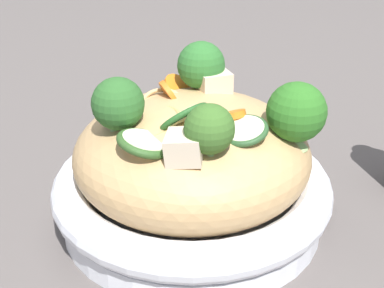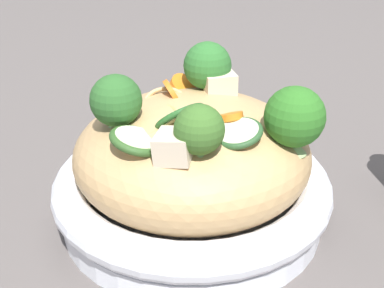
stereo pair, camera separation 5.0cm
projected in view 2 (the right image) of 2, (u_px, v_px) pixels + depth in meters
The scene contains 7 objects.
ground_plane at pixel (192, 219), 0.54m from camera, with size 3.00×3.00×0.00m, color #58504E.
serving_bowl at pixel (192, 194), 0.52m from camera, with size 0.26×0.26×0.06m.
noodle_heap at pixel (192, 153), 0.50m from camera, with size 0.22×0.22×0.10m.
broccoli_florets at pixel (216, 102), 0.47m from camera, with size 0.20×0.17×0.07m.
carrot_coins at pixel (191, 95), 0.51m from camera, with size 0.06×0.12×0.03m.
zucchini_slices at pixel (180, 119), 0.47m from camera, with size 0.13×0.19×0.05m.
chicken_chunks at pixel (202, 107), 0.48m from camera, with size 0.10×0.14×0.03m.
Camera 2 is at (0.13, 0.43, 0.31)m, focal length 51.53 mm.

